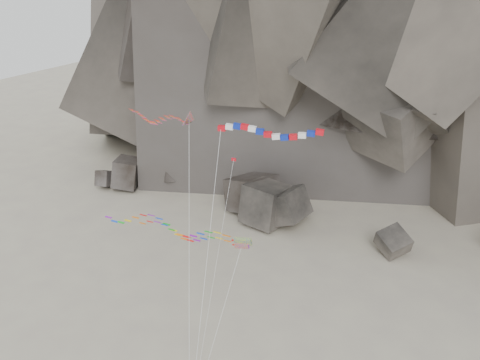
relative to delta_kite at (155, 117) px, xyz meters
The scene contains 5 objects.
boulder_field 36.50m from the delta_kite, 101.82° to the left, with size 73.48×14.69×8.84m.
delta_kite is the anchor object (origin of this frame).
banner_kite 11.82m from the delta_kite, ahead, with size 9.13×14.57×22.79m.
parafoil_kite 10.58m from the delta_kite, 48.97° to the right, with size 16.02×8.32×14.32m.
pennant_kite 12.64m from the delta_kite, 17.42° to the right, with size 3.39×13.69×18.89m.
Camera 1 is at (23.00, -36.10, 37.99)m, focal length 40.00 mm.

